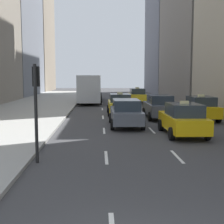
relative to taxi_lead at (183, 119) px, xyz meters
name	(u,v)px	position (x,y,z in m)	size (l,w,h in m)	color
sidewalk_left	(33,108)	(-11.00, 14.57, -0.81)	(8.00, 66.00, 0.15)	#9E9E99
lane_markings	(135,113)	(-1.40, 10.57, -0.87)	(5.72, 56.00, 0.01)	white
taxi_lead	(183,119)	(0.00, 0.00, 0.00)	(2.02, 4.40, 1.87)	yellow
taxi_second	(137,95)	(0.00, 20.52, 0.00)	(2.02, 4.40, 1.87)	yellow
taxi_third	(120,104)	(-2.80, 9.22, 0.00)	(2.02, 4.40, 1.87)	yellow
taxi_fourth	(200,108)	(2.80, 5.81, 0.00)	(2.02, 4.40, 1.87)	yellow
sedan_black_near	(159,107)	(0.00, 6.69, 0.02)	(2.02, 4.60, 1.78)	#565B66
sedan_silver_behind	(126,113)	(-2.80, 3.14, 0.00)	(2.02, 4.74, 1.72)	#565B66
city_bus	(90,88)	(-5.61, 21.83, 0.91)	(2.80, 11.61, 3.25)	#B7BCC1
traffic_light_pole	(36,97)	(-6.75, -4.99, 1.53)	(0.24, 0.42, 3.60)	black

